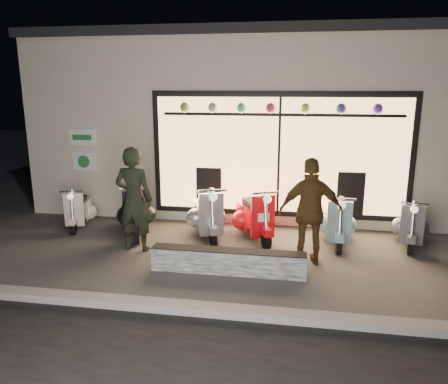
{
  "coord_description": "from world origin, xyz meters",
  "views": [
    {
      "loc": [
        1.17,
        -7.19,
        2.98
      ],
      "look_at": [
        -0.14,
        0.6,
        1.05
      ],
      "focal_mm": 35.0,
      "sensor_mm": 36.0,
      "label": 1
    }
  ],
  "objects_px": {
    "scooter_silver": "(207,214)",
    "scooter_red": "(254,216)",
    "man": "(134,199)",
    "woman": "(311,212)",
    "graffiti_barrier": "(228,261)"
  },
  "relations": [
    {
      "from": "scooter_silver",
      "to": "scooter_red",
      "type": "bearing_deg",
      "value": -17.32
    },
    {
      "from": "scooter_red",
      "to": "man",
      "type": "xyz_separation_m",
      "value": [
        -2.08,
        -1.11,
        0.55
      ]
    },
    {
      "from": "man",
      "to": "scooter_red",
      "type": "bearing_deg",
      "value": -148.13
    },
    {
      "from": "man",
      "to": "woman",
      "type": "relative_size",
      "value": 1.06
    },
    {
      "from": "graffiti_barrier",
      "to": "scooter_silver",
      "type": "distance_m",
      "value": 1.98
    },
    {
      "from": "scooter_red",
      "to": "woman",
      "type": "height_order",
      "value": "woman"
    },
    {
      "from": "man",
      "to": "graffiti_barrier",
      "type": "bearing_deg",
      "value": 161.38
    },
    {
      "from": "graffiti_barrier",
      "to": "man",
      "type": "xyz_separation_m",
      "value": [
        -1.86,
        0.77,
        0.77
      ]
    },
    {
      "from": "graffiti_barrier",
      "to": "woman",
      "type": "xyz_separation_m",
      "value": [
        1.31,
        0.65,
        0.72
      ]
    },
    {
      "from": "graffiti_barrier",
      "to": "scooter_red",
      "type": "xyz_separation_m",
      "value": [
        0.22,
        1.88,
        0.22
      ]
    },
    {
      "from": "woman",
      "to": "graffiti_barrier",
      "type": "bearing_deg",
      "value": 19.45
    },
    {
      "from": "woman",
      "to": "man",
      "type": "bearing_deg",
      "value": -9.23
    },
    {
      "from": "scooter_red",
      "to": "man",
      "type": "distance_m",
      "value": 2.42
    },
    {
      "from": "scooter_silver",
      "to": "graffiti_barrier",
      "type": "bearing_deg",
      "value": -88.51
    },
    {
      "from": "scooter_red",
      "to": "man",
      "type": "height_order",
      "value": "man"
    }
  ]
}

